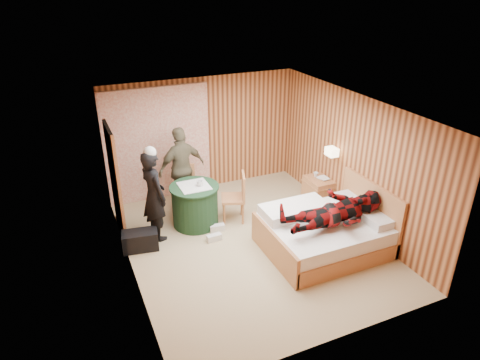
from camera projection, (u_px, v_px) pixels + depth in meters
name	position (u px, v px, depth m)	size (l,w,h in m)	color
floor	(251.00, 243.00, 7.73)	(4.20, 5.00, 0.01)	tan
ceiling	(252.00, 108.00, 6.64)	(4.20, 5.00, 0.01)	white
wall_back	(203.00, 135.00, 9.25)	(4.20, 0.02, 2.50)	#C7824C
wall_left	(125.00, 205.00, 6.42)	(0.02, 5.00, 2.50)	#C7824C
wall_right	(354.00, 161.00, 7.94)	(0.02, 5.00, 2.50)	#C7824C
curtain	(158.00, 145.00, 8.85)	(2.20, 0.08, 2.40)	white
doorway	(115.00, 181.00, 7.69)	(0.06, 0.90, 2.05)	black
wall_lamp	(332.00, 152.00, 8.23)	(0.26, 0.24, 0.16)	gold
bed	(324.00, 232.00, 7.47)	(2.02, 1.59, 1.09)	tan
nightstand	(318.00, 192.00, 8.87)	(0.46, 0.62, 0.60)	tan
round_table	(195.00, 205.00, 8.14)	(0.93, 0.93, 0.83)	#1A3A1F
chair_far	(185.00, 183.00, 8.70)	(0.54, 0.54, 0.93)	tan
chair_near	(237.00, 194.00, 8.22)	(0.57, 0.57, 0.98)	tan
duffel_bag	(140.00, 240.00, 7.49)	(0.61, 0.33, 0.35)	black
sneaker_left	(217.00, 228.00, 8.07)	(0.28, 0.11, 0.12)	silver
sneaker_right	(214.00, 238.00, 7.77)	(0.27, 0.11, 0.12)	silver
woman_standing	(154.00, 196.00, 7.56)	(0.62, 0.41, 1.70)	black
man_at_table	(182.00, 168.00, 8.60)	(1.01, 0.42, 1.72)	brown
man_on_bed	(337.00, 205.00, 7.00)	(1.77, 0.67, 0.86)	maroon
book_lower	(320.00, 179.00, 8.70)	(0.17, 0.22, 0.02)	silver
book_upper	(321.00, 179.00, 8.69)	(0.16, 0.22, 0.02)	silver
cup_nightstand	(316.00, 174.00, 8.84)	(0.10, 0.10, 0.09)	silver
cup_table	(200.00, 183.00, 7.94)	(0.12, 0.12, 0.10)	silver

